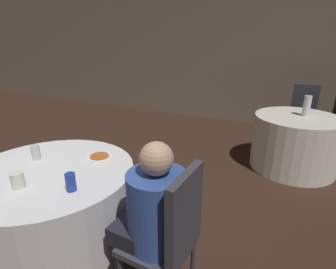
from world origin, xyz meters
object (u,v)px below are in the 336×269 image
pizza_plate_near (99,157)px  bottle_far (307,106)px  table_far (295,143)px  table_near (55,210)px  chair_near_east (172,232)px  chair_far_north (303,110)px  person_blue_shirt (148,222)px  soda_can_blue (71,182)px  soda_can_silver (36,152)px

pizza_plate_near → bottle_far: bearing=55.0°
table_far → bottle_far: size_ratio=4.13×
table_near → chair_near_east: chair_near_east is taller
chair_far_north → table_near: bearing=66.5°
table_far → person_blue_shirt: size_ratio=0.96×
pizza_plate_near → soda_can_blue: size_ratio=1.87×
table_near → table_far: 2.97m
table_far → chair_far_north: chair_far_north is taller
soda_can_blue → soda_can_silver: size_ratio=1.00×
person_blue_shirt → bottle_far: size_ratio=4.31×
chair_far_north → person_blue_shirt: size_ratio=0.87×
chair_near_east → pizza_plate_near: size_ratio=4.31×
chair_near_east → chair_far_north: (0.65, 3.47, 0.00)m
chair_near_east → bottle_far: size_ratio=3.76×
table_far → chair_far_north: (0.05, 0.96, 0.22)m
pizza_plate_near → soda_can_blue: soda_can_blue is taller
chair_far_north → bottle_far: 0.93m
table_near → bottle_far: 3.10m
bottle_far → table_near: bearing=-124.2°
table_far → chair_far_north: size_ratio=1.10×
chair_near_east → pizza_plate_near: (-0.86, 0.39, 0.15)m
person_blue_shirt → bottle_far: 2.71m
soda_can_silver → bottle_far: 3.13m
chair_far_north → bottle_far: chair_far_north is taller
table_near → pizza_plate_near: 0.55m
table_near → chair_near_east: 1.08m
bottle_far → soda_can_blue: bearing=-116.9°
table_near → chair_far_north: 3.84m
chair_far_north → chair_near_east: bearing=82.4°
person_blue_shirt → soda_can_blue: (-0.52, -0.10, 0.20)m
soda_can_blue → person_blue_shirt: bearing=10.5°
table_far → pizza_plate_near: pizza_plate_near is taller
person_blue_shirt → bottle_far: (0.83, 2.57, 0.27)m
chair_far_north → soda_can_silver: bearing=62.7°
table_near → soda_can_silver: 0.49m
soda_can_blue → bottle_far: bearing=63.1°
person_blue_shirt → soda_can_blue: bearing=102.5°
table_far → chair_near_east: chair_near_east is taller
table_near → soda_can_silver: bearing=158.6°
table_far → person_blue_shirt: person_blue_shirt is taller
person_blue_shirt → chair_near_east: bearing=-90.0°
person_blue_shirt → bottle_far: person_blue_shirt is taller
pizza_plate_near → chair_near_east: bearing=-24.4°
pizza_plate_near → chair_far_north: bearing=63.8°
soda_can_blue → bottle_far: bottle_far is taller
table_near → table_far: (1.66, 2.47, 0.00)m
table_far → soda_can_silver: (-1.90, -2.37, 0.42)m
chair_near_east → chair_far_north: size_ratio=1.00×
table_near → bottle_far: (1.72, 2.53, 0.49)m
chair_far_north → soda_can_blue: (-1.34, -3.55, 0.20)m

